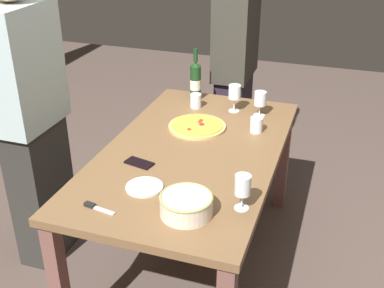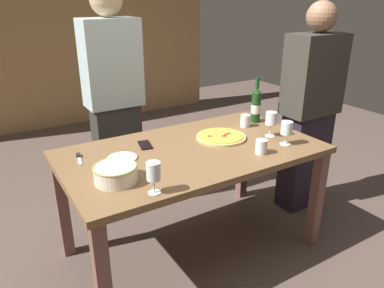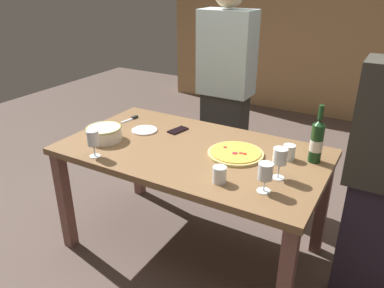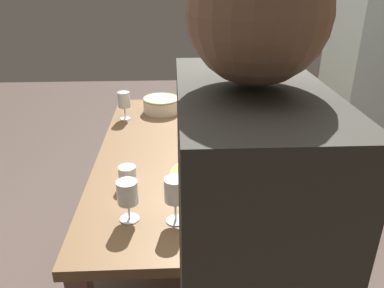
{
  "view_description": "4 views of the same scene",
  "coord_description": "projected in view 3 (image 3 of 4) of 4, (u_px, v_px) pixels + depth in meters",
  "views": [
    {
      "loc": [
        -2.15,
        -0.72,
        1.95
      ],
      "look_at": [
        0.0,
        0.0,
        0.78
      ],
      "focal_mm": 45.42,
      "sensor_mm": 36.0,
      "label": 1
    },
    {
      "loc": [
        -1.11,
        -1.81,
        1.64
      ],
      "look_at": [
        0.0,
        0.0,
        0.78
      ],
      "focal_mm": 34.57,
      "sensor_mm": 36.0,
      "label": 2
    },
    {
      "loc": [
        1.04,
        -1.8,
        1.73
      ],
      "look_at": [
        0.0,
        0.0,
        0.78
      ],
      "focal_mm": 35.18,
      "sensor_mm": 36.0,
      "label": 3
    },
    {
      "loc": [
        1.67,
        -0.08,
        1.56
      ],
      "look_at": [
        0.0,
        0.0,
        0.78
      ],
      "focal_mm": 35.69,
      "sensor_mm": 36.0,
      "label": 4
    }
  ],
  "objects": [
    {
      "name": "cup_amber",
      "position": [
        289.0,
        152.0,
        2.15
      ],
      "size": [
        0.07,
        0.07,
        0.09
      ],
      "primitive_type": "cylinder",
      "color": "white",
      "rests_on": "dining_table"
    },
    {
      "name": "ground_plane",
      "position": [
        192.0,
        247.0,
        2.61
      ],
      "size": [
        8.0,
        8.0,
        0.0
      ],
      "primitive_type": "plane",
      "color": "brown"
    },
    {
      "name": "wine_glass_by_bottle",
      "position": [
        280.0,
        158.0,
        1.92
      ],
      "size": [
        0.08,
        0.08,
        0.17
      ],
      "color": "white",
      "rests_on": "dining_table"
    },
    {
      "name": "wine_bottle",
      "position": [
        317.0,
        141.0,
        2.09
      ],
      "size": [
        0.07,
        0.07,
        0.34
      ],
      "color": "#173B1A",
      "rests_on": "dining_table"
    },
    {
      "name": "cup_ceramic",
      "position": [
        220.0,
        175.0,
        1.92
      ],
      "size": [
        0.07,
        0.07,
        0.09
      ],
      "primitive_type": "cylinder",
      "color": "white",
      "rests_on": "dining_table"
    },
    {
      "name": "person_guest_left",
      "position": [
        226.0,
        90.0,
        2.99
      ],
      "size": [
        0.42,
        0.24,
        1.73
      ],
      "rotation": [
        0.0,
        0.0,
        -1.36
      ],
      "color": "#2F2E2A",
      "rests_on": "ground"
    },
    {
      "name": "serving_bowl",
      "position": [
        104.0,
        133.0,
        2.4
      ],
      "size": [
        0.23,
        0.23,
        0.09
      ],
      "color": "#EEE3CE",
      "rests_on": "dining_table"
    },
    {
      "name": "pizza",
      "position": [
        236.0,
        153.0,
        2.22
      ],
      "size": [
        0.33,
        0.33,
        0.02
      ],
      "color": "#D6BC6A",
      "rests_on": "dining_table"
    },
    {
      "name": "pizza_knife",
      "position": [
        132.0,
        119.0,
        2.76
      ],
      "size": [
        0.05,
        0.16,
        0.02
      ],
      "color": "silver",
      "rests_on": "dining_table"
    },
    {
      "name": "dining_table",
      "position": [
        192.0,
        162.0,
        2.34
      ],
      "size": [
        1.6,
        0.9,
        0.75
      ],
      "color": "brown",
      "rests_on": "ground"
    },
    {
      "name": "brick_wall_back",
      "position": [
        321.0,
        20.0,
        4.63
      ],
      "size": [
        4.11,
        0.16,
        2.41
      ],
      "primitive_type": "cube",
      "color": "#AA7F51",
      "rests_on": "ground"
    },
    {
      "name": "cell_phone",
      "position": [
        178.0,
        130.0,
        2.56
      ],
      "size": [
        0.1,
        0.16,
        0.01
      ],
      "primitive_type": "cube",
      "rotation": [
        0.0,
        0.0,
        2.92
      ],
      "color": "black",
      "rests_on": "dining_table"
    },
    {
      "name": "wine_glass_near_pizza",
      "position": [
        265.0,
        172.0,
        1.81
      ],
      "size": [
        0.07,
        0.07,
        0.15
      ],
      "color": "white",
      "rests_on": "dining_table"
    },
    {
      "name": "wine_glass_far_left",
      "position": [
        93.0,
        139.0,
        2.16
      ],
      "size": [
        0.07,
        0.07,
        0.16
      ],
      "color": "white",
      "rests_on": "dining_table"
    },
    {
      "name": "side_plate",
      "position": [
        144.0,
        130.0,
        2.56
      ],
      "size": [
        0.17,
        0.17,
        0.01
      ],
      "primitive_type": "cylinder",
      "color": "white",
      "rests_on": "dining_table"
    }
  ]
}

